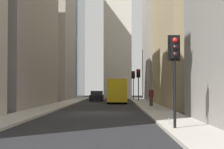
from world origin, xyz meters
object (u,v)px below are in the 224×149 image
Objects in this scene: traffic_light_foreground at (175,59)px; traffic_light_midblock at (138,78)px; pedestrian at (151,96)px; discarded_bottle at (169,121)px; delivery_truck at (117,91)px; traffic_light_far_junction at (133,79)px; sedan_black at (97,96)px.

traffic_light_midblock is at bearing -0.57° from traffic_light_foreground.
traffic_light_foreground is 2.26× the size of pedestrian.
pedestrian is at bearing -2.21° from discarded_bottle.
traffic_light_midblock reaches higher than traffic_light_foreground.
traffic_light_foreground is at bearing 179.43° from traffic_light_midblock.
traffic_light_midblock is at bearing -28.58° from delivery_truck.
traffic_light_midblock is 6.32m from traffic_light_far_junction.
discarded_bottle is (-18.53, 0.71, -0.83)m from pedestrian.
traffic_light_far_junction is (11.42, -2.36, 1.73)m from delivery_truck.
pedestrian is 18.56m from discarded_bottle.
delivery_truck is at bearing 151.42° from traffic_light_midblock.
pedestrian is (-10.16, -3.16, -0.38)m from delivery_truck.
discarded_bottle is (-36.54, -5.25, -0.42)m from sedan_black.
discarded_bottle is at bearing -171.82° from sedan_black.
sedan_black is at bearing 124.64° from traffic_light_far_junction.
discarded_bottle is at bearing 177.79° from pedestrian.
delivery_truck is 1.56× the size of traffic_light_midblock.
traffic_light_far_junction is 2.40× the size of pedestrian.
delivery_truck reaches higher than pedestrian.
traffic_light_far_junction reaches higher than pedestrian.
discarded_bottle is at bearing -179.87° from traffic_light_far_junction.
traffic_light_far_junction is 15.34× the size of discarded_bottle.
traffic_light_midblock is at bearing -176.17° from traffic_light_far_junction.
pedestrian reaches higher than sedan_black.
sedan_black is (7.85, 2.80, -0.80)m from delivery_truck.
traffic_light_far_junction is at bearing 0.13° from discarded_bottle.
traffic_light_foreground is 35.88m from traffic_light_midblock.
traffic_light_far_junction reaches higher than traffic_light_foreground.
sedan_black is 6.71m from traffic_light_midblock.
sedan_black is 6.76m from traffic_light_far_junction.
sedan_black reaches higher than discarded_bottle.
traffic_light_foreground is at bearing 177.96° from pedestrian.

